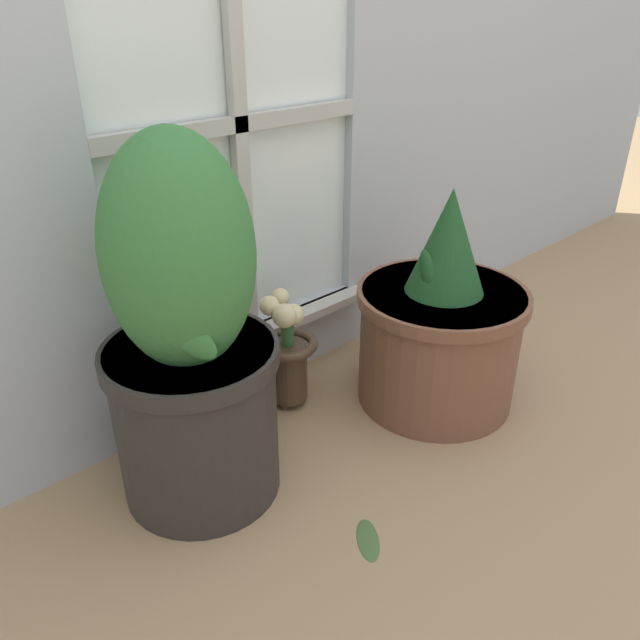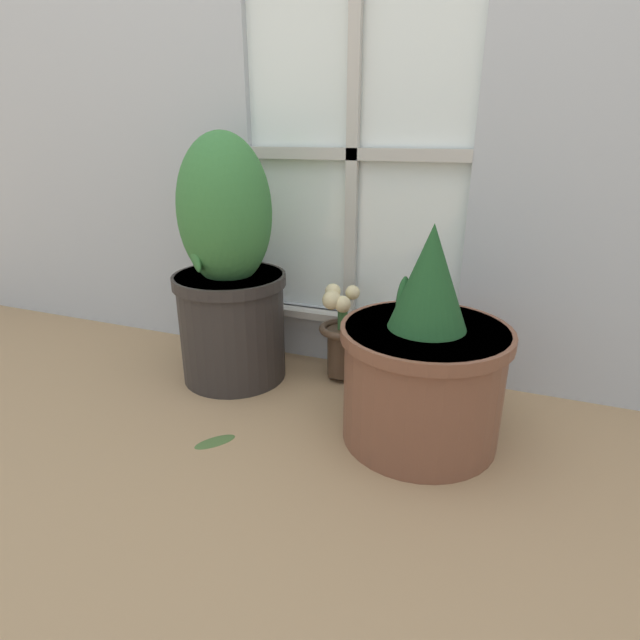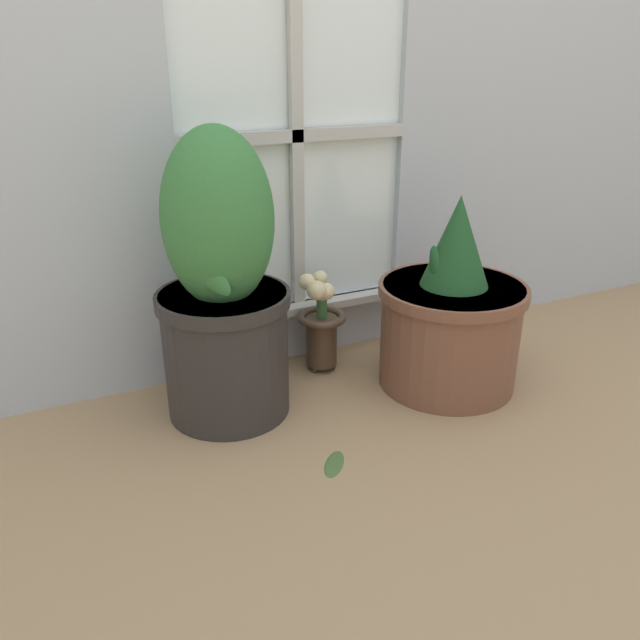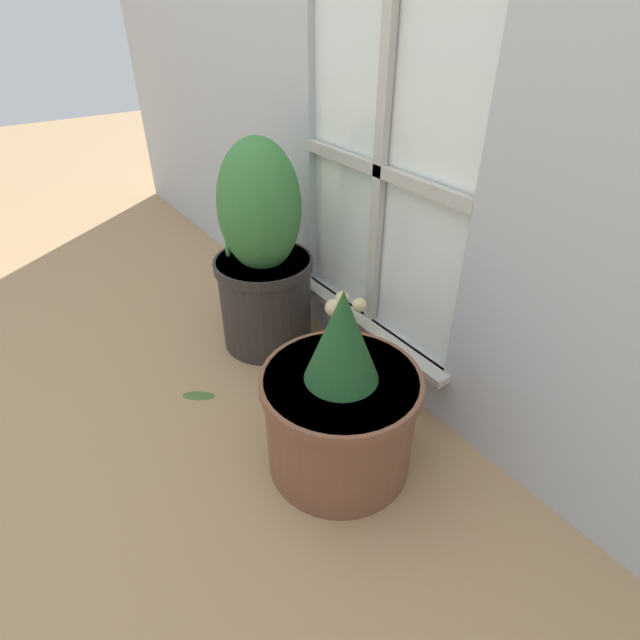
{
  "view_description": "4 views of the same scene",
  "coord_description": "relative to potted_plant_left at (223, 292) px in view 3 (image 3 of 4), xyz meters",
  "views": [
    {
      "loc": [
        -0.84,
        -0.6,
        0.95
      ],
      "look_at": [
        0.05,
        0.36,
        0.26
      ],
      "focal_mm": 35.0,
      "sensor_mm": 36.0,
      "label": 1
    },
    {
      "loc": [
        0.48,
        -0.95,
        0.76
      ],
      "look_at": [
        -0.0,
        0.31,
        0.25
      ],
      "focal_mm": 28.0,
      "sensor_mm": 36.0,
      "label": 2
    },
    {
      "loc": [
        -0.74,
        -1.12,
        0.91
      ],
      "look_at": [
        -0.05,
        0.31,
        0.23
      ],
      "focal_mm": 35.0,
      "sensor_mm": 36.0,
      "label": 3
    },
    {
      "loc": [
        1.09,
        -0.4,
        1.13
      ],
      "look_at": [
        -0.01,
        0.37,
        0.25
      ],
      "focal_mm": 28.0,
      "sensor_mm": 36.0,
      "label": 4
    }
  ],
  "objects": [
    {
      "name": "flower_vase",
      "position": [
        0.33,
        0.11,
        -0.19
      ],
      "size": [
        0.15,
        0.15,
        0.31
      ],
      "color": "#473323",
      "rests_on": "ground_plane"
    },
    {
      "name": "fallen_leaf",
      "position": [
        0.15,
        -0.35,
        -0.34
      ],
      "size": [
        0.1,
        0.11,
        0.01
      ],
      "color": "#476633",
      "rests_on": "ground_plane"
    },
    {
      "name": "potted_plant_left",
      "position": [
        0.0,
        0.0,
        0.0
      ],
      "size": [
        0.35,
        0.35,
        0.77
      ],
      "color": "#2D2826",
      "rests_on": "ground_plane"
    },
    {
      "name": "potted_plant_right",
      "position": [
        0.63,
        -0.13,
        -0.14
      ],
      "size": [
        0.42,
        0.42,
        0.57
      ],
      "color": "brown",
      "rests_on": "ground_plane"
    },
    {
      "name": "ground_plane",
      "position": [
        0.32,
        -0.34,
        -0.35
      ],
      "size": [
        10.0,
        10.0,
        0.0
      ],
      "primitive_type": "plane",
      "color": "tan"
    }
  ]
}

